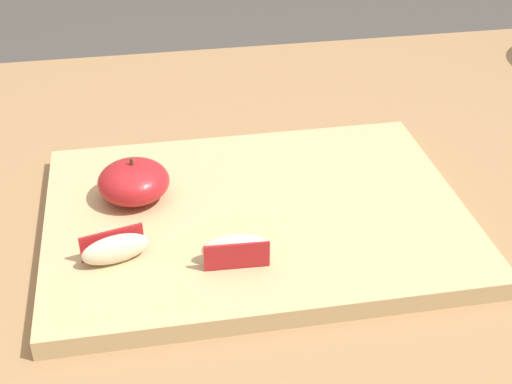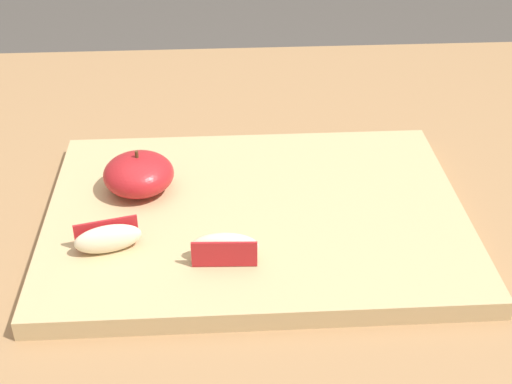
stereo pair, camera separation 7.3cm
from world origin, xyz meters
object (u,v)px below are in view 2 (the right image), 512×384
Objects in this scene: cutting_board at (256,216)px; apple_wedge_near_knife at (225,247)px; apple_wedge_left at (108,238)px; apple_half_skin_up at (139,174)px.

cutting_board is 0.09m from apple_wedge_near_knife.
apple_wedge_near_knife and apple_wedge_left have the same top height.
cutting_board is 0.16m from apple_wedge_left.
apple_wedge_left is at bearing 169.25° from apple_wedge_near_knife.
apple_half_skin_up reaches higher than cutting_board.
cutting_board is 6.44× the size of apple_wedge_left.
apple_half_skin_up is 1.16× the size of apple_wedge_near_knife.
apple_half_skin_up is at bearing 161.10° from cutting_board.
apple_half_skin_up is 1.12× the size of apple_wedge_left.
apple_wedge_near_knife is (-0.03, -0.08, 0.02)m from cutting_board.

